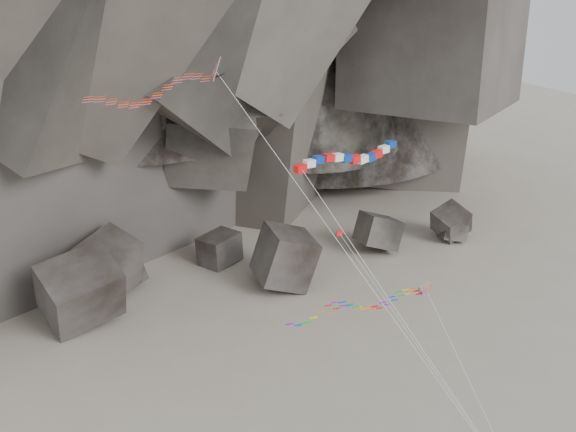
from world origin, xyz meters
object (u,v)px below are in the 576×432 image
delta_kite (147,92)px  pennant_kite (375,285)px  banner_kite (350,159)px  parafoil_kite (354,306)px

delta_kite → pennant_kite: delta_kite is taller
delta_kite → banner_kite: (14.61, 0.13, -6.32)m
delta_kite → pennant_kite: bearing=7.3°
parafoil_kite → delta_kite: bearing=165.6°
pennant_kite → delta_kite: bearing=149.9°
banner_kite → delta_kite: bearing=169.8°
parafoil_kite → pennant_kite: size_ratio=0.73×
delta_kite → pennant_kite: size_ratio=1.73×
delta_kite → banner_kite: delta_kite is taller
banner_kite → pennant_kite: (-0.09, -3.85, -8.37)m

